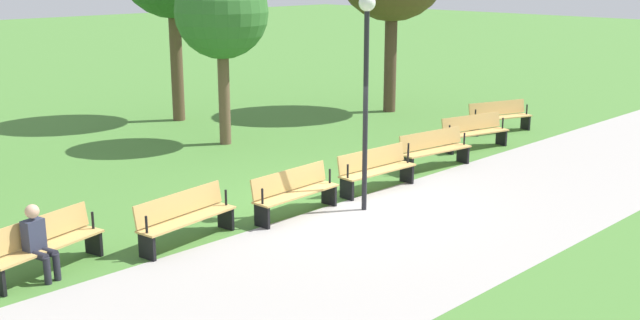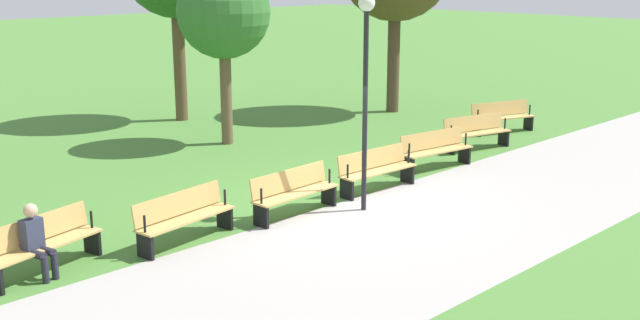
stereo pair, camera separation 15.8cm
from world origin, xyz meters
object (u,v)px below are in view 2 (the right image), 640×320
at_px(bench_4, 294,191).
at_px(bench_6, 42,243).
at_px(bench_5, 184,216).
at_px(person_seated, 36,239).
at_px(bench_3, 376,169).
at_px(tree_1, 224,13).
at_px(bench_2, 435,149).
at_px(lamp_post, 366,64).
at_px(bench_0, 502,116).
at_px(bench_1, 476,131).

xyz_separation_m(bench_4, bench_6, (4.77, -0.69, 0.00)).
xyz_separation_m(bench_5, person_seated, (2.53, -0.27, 0.16)).
xyz_separation_m(bench_3, tree_1, (-0.42, -5.84, 3.06)).
xyz_separation_m(bench_2, person_seated, (9.75, -0.27, 0.16)).
distance_m(tree_1, lamp_post, 6.81).
bearing_deg(bench_2, bench_0, -158.00).
relative_size(bench_1, tree_1, 0.43).
height_order(bench_3, bench_4, same).
height_order(bench_4, bench_5, same).
relative_size(bench_2, person_seated, 1.70).
height_order(bench_0, bench_3, same).
bearing_deg(lamp_post, bench_4, -31.86).
bearing_deg(person_seated, lamp_post, 154.70).
bearing_deg(bench_3, bench_0, -166.27).
xyz_separation_m(bench_1, bench_6, (11.96, 0.00, 0.00)).
bearing_deg(bench_0, bench_1, 35.78).
bearing_deg(bench_6, tree_1, -159.70).
bearing_deg(person_seated, bench_5, 160.14).
height_order(bench_2, bench_3, same).
xyz_separation_m(bench_4, tree_1, (-2.83, -5.84, 3.06)).
xyz_separation_m(bench_2, bench_5, (7.22, 0.00, 0.00)).
height_order(bench_0, person_seated, person_seated).
relative_size(bench_2, tree_1, 0.42).
height_order(bench_1, bench_2, same).
distance_m(bench_1, tree_1, 7.40).
bearing_deg(lamp_post, bench_5, -15.20).
bearing_deg(bench_4, bench_3, 177.24).
relative_size(bench_3, tree_1, 0.42).
bearing_deg(bench_3, lamp_post, 34.62).
bearing_deg(bench_6, bench_0, 168.95).
height_order(bench_0, tree_1, tree_1).
distance_m(bench_0, lamp_post, 8.90).
distance_m(bench_0, tree_1, 8.59).
distance_m(bench_6, lamp_post, 6.62).
bearing_deg(lamp_post, bench_0, -165.63).
bearing_deg(bench_5, bench_4, 166.24).
height_order(bench_3, bench_6, same).
relative_size(bench_0, bench_2, 1.00).
bearing_deg(bench_2, lamp_post, 23.48).
relative_size(bench_2, lamp_post, 0.48).
relative_size(bench_6, person_seated, 1.71).
relative_size(bench_1, bench_6, 1.00).
bearing_deg(bench_3, tree_1, -91.32).
height_order(person_seated, lamp_post, lamp_post).
bearing_deg(bench_5, bench_2, 171.72).
xyz_separation_m(person_seated, lamp_post, (-6.14, 1.25, 2.29)).
relative_size(tree_1, lamp_post, 1.14).
height_order(bench_2, bench_4, same).
relative_size(bench_3, bench_5, 0.99).
relative_size(bench_3, bench_4, 1.00).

